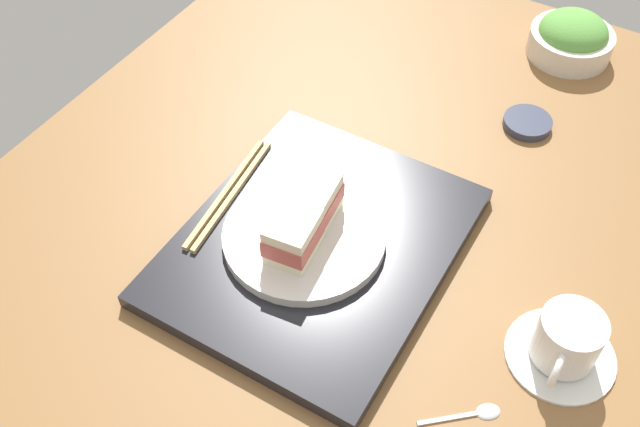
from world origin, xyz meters
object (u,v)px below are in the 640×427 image
object	(u,v)px
sandwich_plate	(304,236)
sandwich_near	(314,200)
chopsticks_pair	(229,193)
teaspoon	(478,412)
salad_bowl	(572,38)
sandwich_far	(293,237)
coffee_cup	(566,342)
small_sauce_dish	(527,123)

from	to	relation	value
sandwich_plate	sandwich_near	distance (cm)	4.77
chopsticks_pair	teaspoon	bearing A→B (deg)	74.45
sandwich_plate	sandwich_near	bearing A→B (deg)	-172.69
sandwich_near	salad_bowl	xyz separation A→B (cm)	(-54.34, 16.64, -3.20)
sandwich_near	salad_bowl	bearing A→B (deg)	162.98
sandwich_far	chopsticks_pair	xyz separation A→B (cm)	(-4.61, -13.05, -3.87)
chopsticks_pair	coffee_cup	size ratio (longest dim) A/B	1.65
sandwich_plate	sandwich_far	bearing A→B (deg)	7.31
sandwich_near	teaspoon	bearing A→B (deg)	65.32
sandwich_far	coffee_cup	size ratio (longest dim) A/B	0.57
sandwich_near	teaspoon	xyz separation A→B (cm)	(13.08, 28.47, -6.04)
salad_bowl	coffee_cup	xyz separation A→B (cm)	(56.05, 17.30, 0.02)
salad_bowl	coffee_cup	bearing A→B (deg)	17.16
small_sauce_dish	teaspoon	distance (cm)	48.46
sandwich_plate	salad_bowl	bearing A→B (deg)	164.25
sandwich_plate	small_sauce_dish	distance (cm)	40.79
salad_bowl	small_sauce_dish	world-z (taller)	salad_bowl
sandwich_plate	sandwich_far	size ratio (longest dim) A/B	2.82
sandwich_plate	sandwich_near	world-z (taller)	sandwich_near
sandwich_near	small_sauce_dish	size ratio (longest dim) A/B	1.00
salad_bowl	teaspoon	distance (cm)	68.51
sandwich_plate	teaspoon	world-z (taller)	sandwich_plate
sandwich_plate	sandwich_far	distance (cm)	4.76
small_sauce_dish	sandwich_plate	bearing A→B (deg)	-24.06
chopsticks_pair	coffee_cup	bearing A→B (deg)	90.06
coffee_cup	teaspoon	size ratio (longest dim) A/B	1.62
chopsticks_pair	teaspoon	world-z (taller)	chopsticks_pair
chopsticks_pair	small_sauce_dish	world-z (taller)	chopsticks_pair
chopsticks_pair	teaspoon	xyz separation A→B (cm)	(11.32, 40.69, -2.16)
coffee_cup	salad_bowl	bearing A→B (deg)	-162.84
teaspoon	sandwich_far	bearing A→B (deg)	-103.64
sandwich_far	chopsticks_pair	world-z (taller)	sandwich_far
sandwich_far	coffee_cup	distance (cm)	33.60
sandwich_far	salad_bowl	world-z (taller)	sandwich_far
chopsticks_pair	sandwich_far	bearing A→B (deg)	70.52
salad_bowl	sandwich_near	bearing A→B (deg)	-17.02
sandwich_near	sandwich_far	distance (cm)	6.42
chopsticks_pair	small_sauce_dish	bearing A→B (deg)	140.72
sandwich_plate	teaspoon	xyz separation A→B (cm)	(9.89, 28.06, -2.51)
chopsticks_pair	coffee_cup	distance (cm)	46.17
sandwich_plate	chopsticks_pair	bearing A→B (deg)	-96.46
sandwich_far	chopsticks_pair	distance (cm)	14.37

